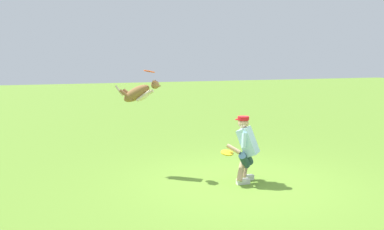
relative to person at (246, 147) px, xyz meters
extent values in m
plane|color=olive|center=(0.10, 0.08, -0.70)|extent=(60.00, 60.00, 0.00)
cube|color=silver|center=(-0.09, -0.11, -0.65)|extent=(0.26, 0.10, 0.10)
cylinder|color=tan|center=(-0.05, -0.14, -0.46)|extent=(0.29, 0.30, 0.37)
cylinder|color=#27444F|center=(-0.08, -0.09, -0.23)|extent=(0.38, 0.40, 0.37)
cube|color=silver|center=(0.09, 0.10, -0.65)|extent=(0.26, 0.10, 0.10)
cylinder|color=tan|center=(0.13, 0.07, -0.46)|extent=(0.29, 0.30, 0.37)
cylinder|color=#27444F|center=(0.07, 0.09, -0.23)|extent=(0.38, 0.40, 0.37)
cube|color=#B1DBED|center=(-0.03, 0.02, 0.11)|extent=(0.53, 0.52, 0.58)
cylinder|color=#B1DBED|center=(-0.14, -0.14, 0.17)|extent=(0.16, 0.16, 0.29)
cylinder|color=#B1DBED|center=(0.12, 0.16, 0.17)|extent=(0.16, 0.16, 0.29)
cylinder|color=tan|center=(0.28, 0.04, -0.01)|extent=(0.27, 0.25, 0.19)
cylinder|color=tan|center=(-0.13, -0.18, 0.01)|extent=(0.16, 0.16, 0.27)
sphere|color=tan|center=(0.05, -0.04, 0.47)|extent=(0.21, 0.21, 0.21)
cylinder|color=red|center=(0.05, -0.04, 0.56)|extent=(0.22, 0.22, 0.07)
cylinder|color=red|center=(0.12, -0.11, 0.53)|extent=(0.12, 0.12, 0.02)
ellipsoid|color=olive|center=(1.85, -1.40, 0.97)|extent=(0.70, 0.60, 0.52)
ellipsoid|color=beige|center=(1.71, -1.30, 0.95)|extent=(0.13, 0.18, 0.15)
sphere|color=olive|center=(1.51, -1.16, 1.16)|extent=(0.17, 0.17, 0.17)
cone|color=olive|center=(1.44, -1.11, 1.14)|extent=(0.13, 0.13, 0.09)
cone|color=olive|center=(1.56, -1.13, 1.24)|extent=(0.06, 0.06, 0.07)
cone|color=olive|center=(1.50, -1.22, 1.24)|extent=(0.06, 0.06, 0.07)
cylinder|color=beige|center=(1.74, -1.23, 0.93)|extent=(0.30, 0.24, 0.26)
cylinder|color=beige|center=(1.65, -1.36, 0.93)|extent=(0.30, 0.24, 0.26)
cylinder|color=olive|center=(2.05, -1.45, 0.93)|extent=(0.30, 0.24, 0.26)
cylinder|color=olive|center=(1.96, -1.58, 0.93)|extent=(0.30, 0.24, 0.26)
cylinder|color=beige|center=(2.18, -1.64, 1.02)|extent=(0.19, 0.15, 0.23)
cylinder|color=#E1501F|center=(1.63, -1.18, 1.44)|extent=(0.27, 0.27, 0.06)
cylinder|color=yellow|center=(0.39, -0.02, -0.09)|extent=(0.34, 0.34, 0.10)
camera|label=1|loc=(3.51, 7.28, 1.78)|focal=39.66mm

